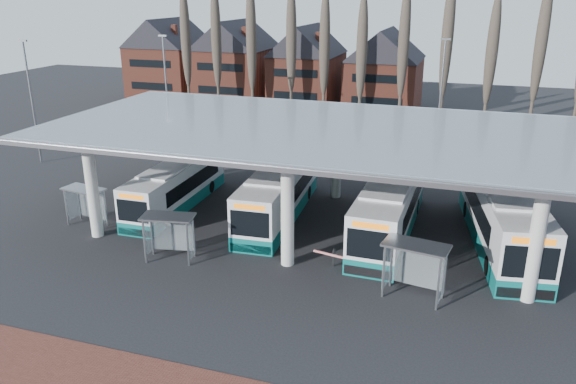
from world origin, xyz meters
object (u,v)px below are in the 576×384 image
(shelter_2, at_px, (416,258))
(bus_3, at_px, (501,215))
(shelter_1, at_px, (169,227))
(bus_1, at_px, (279,193))
(bus_2, at_px, (390,207))
(shelter_0, at_px, (86,198))
(bus_0, at_px, (177,186))

(shelter_2, bearing_deg, bus_3, 71.93)
(shelter_1, bearing_deg, bus_1, 54.72)
(shelter_2, bearing_deg, bus_2, 116.83)
(bus_2, relative_size, shelter_2, 3.86)
(shelter_0, bearing_deg, bus_2, 23.15)
(bus_0, bearing_deg, bus_1, 2.98)
(shelter_0, bearing_deg, bus_0, 60.18)
(bus_0, xyz_separation_m, shelter_0, (-3.70, -4.65, 0.35))
(bus_0, relative_size, bus_3, 0.82)
(bus_3, distance_m, shelter_2, 8.73)
(shelter_0, relative_size, shelter_2, 0.87)
(bus_0, relative_size, shelter_2, 3.38)
(bus_1, bearing_deg, shelter_2, -42.93)
(bus_0, height_order, bus_1, bus_1)
(bus_0, xyz_separation_m, bus_2, (14.38, 0.01, 0.20))
(bus_0, height_order, bus_2, bus_2)
(bus_2, relative_size, bus_3, 0.93)
(bus_1, xyz_separation_m, shelter_0, (-10.86, -5.17, 0.21))
(shelter_2, bearing_deg, bus_1, 150.13)
(shelter_1, xyz_separation_m, shelter_2, (13.06, 0.02, 0.16))
(bus_0, relative_size, bus_1, 0.90)
(bus_1, bearing_deg, shelter_0, -158.09)
(bus_0, relative_size, shelter_1, 3.64)
(bus_0, relative_size, bus_2, 0.88)
(bus_3, bearing_deg, shelter_1, -164.78)
(bus_2, bearing_deg, shelter_2, -71.60)
(bus_0, height_order, shelter_0, bus_0)
(bus_1, distance_m, shelter_0, 12.03)
(bus_1, distance_m, bus_2, 7.24)
(shelter_2, bearing_deg, shelter_1, -170.40)
(shelter_0, height_order, shelter_1, shelter_1)
(bus_0, distance_m, bus_3, 20.69)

